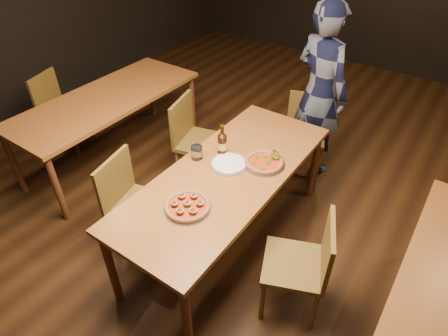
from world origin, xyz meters
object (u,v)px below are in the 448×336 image
Objects in this scene: chair_main_sw at (202,142)px; amber_glass at (276,157)px; chair_nbr_left at (65,110)px; table_main at (228,179)px; beer_bottle at (222,144)px; chair_main_nw at (140,206)px; pizza_margherita at (264,162)px; chair_end at (304,135)px; chair_main_e at (294,264)px; plate_stack at (229,164)px; table_left at (107,103)px; water_glass at (197,152)px; diner at (320,91)px; pizza_meatball at (187,206)px.

chair_main_sw reaches higher than amber_glass.
chair_main_sw reaches higher than chair_nbr_left.
table_main is 0.29m from beer_bottle.
pizza_margherita is (0.71, 0.68, 0.32)m from chair_main_nw.
amber_glass is (0.15, -0.95, 0.37)m from chair_end.
table_main is at bearing -131.46° from chair_main_e.
amber_glass reaches higher than plate_stack.
beer_bottle is (-0.13, 0.09, 0.08)m from plate_stack.
beer_bottle reaches higher than chair_end.
table_left is (-1.70, 0.30, 0.00)m from table_main.
diner is (0.41, 1.42, 0.06)m from water_glass.
table_main is 6.21× the size of pizza_margherita.
chair_end is at bearing -179.74° from chair_main_e.
pizza_margherita is (2.52, 0.04, 0.33)m from chair_nbr_left.
chair_end reaches higher than table_left.
water_glass is at bearing 178.55° from table_main.
pizza_margherita reaches higher than plate_stack.
table_left is 6.21× the size of pizza_margherita.
pizza_meatball is (-0.00, -0.48, 0.09)m from table_main.
amber_glass is (0.23, 0.80, 0.02)m from pizza_meatball.
pizza_meatball is (-0.71, -0.23, 0.33)m from chair_main_e.
diner is at bearing 56.34° from chair_end.
table_left is at bearing 172.15° from plate_stack.
chair_main_nw is at bearing -117.93° from water_glass.
chair_main_sw is at bearing 70.36° from diner.
plate_stack is at bearing 94.08° from pizza_meatball.
pizza_margherita is at bearing -121.16° from amber_glass.
chair_main_e is 1.11m from water_glass.
table_main is at bearing -115.92° from chair_end.
beer_bottle reaches higher than pizza_margherita.
water_glass reaches higher than pizza_margherita.
water_glass is at bearing -149.21° from amber_glass.
plate_stack is at bearing -110.80° from chair_nbr_left.
diner reaches higher than chair_end.
pizza_meatball is 0.19× the size of diner.
chair_nbr_left is (-2.42, -1.08, 0.02)m from chair_end.
water_glass is 1.48m from diner.
plate_stack is 0.27m from water_glass.
table_left is 0.70m from chair_nbr_left.
chair_main_sw is 1.71m from chair_nbr_left.
diner is at bearing 93.39° from pizza_margherita.
chair_end is at bearing 87.48° from pizza_meatball.
pizza_meatball is 2.96× the size of water_glass.
beer_bottle is (-0.24, -1.11, 0.42)m from chair_end.
chair_main_e is at bearing 131.80° from diner.
amber_glass reaches higher than table_main.
diner is at bearing 74.02° from water_glass.
table_main is 1.30m from chair_end.
table_main is 0.49m from pizza_meatball.
beer_bottle is at bearing 99.69° from diner.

